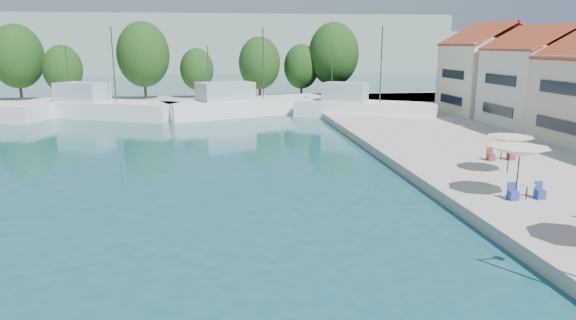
{
  "coord_description": "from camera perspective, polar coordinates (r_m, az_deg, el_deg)",
  "views": [
    {
      "loc": [
        -4.96,
        -1.6,
        7.89
      ],
      "look_at": [
        -1.35,
        26.0,
        1.61
      ],
      "focal_mm": 32.0,
      "sensor_mm": 36.0,
      "label": 1
    }
  ],
  "objects": [
    {
      "name": "trawler_03",
      "position": [
        59.34,
        -4.82,
        6.06
      ],
      "size": [
        19.71,
        11.91,
        10.2
      ],
      "rotation": [
        0.0,
        0.0,
        0.39
      ],
      "color": "white",
      "rests_on": "ground"
    },
    {
      "name": "umbrella_white",
      "position": [
        27.04,
        24.37,
        0.81
      ],
      "size": [
        2.79,
        2.79,
        2.5
      ],
      "color": "black",
      "rests_on": "quay_right"
    },
    {
      "name": "tree_02",
      "position": [
        77.68,
        -27.89,
        10.14
      ],
      "size": [
        6.74,
        6.74,
        9.98
      ],
      "color": "#3F2B19",
      "rests_on": "quay_far"
    },
    {
      "name": "tree_03",
      "position": [
        72.92,
        -23.76,
        9.22
      ],
      "size": [
        4.91,
        4.91,
        7.27
      ],
      "color": "#3F2B19",
      "rests_on": "quay_far"
    },
    {
      "name": "trawler_02",
      "position": [
        60.63,
        -20.18,
        5.47
      ],
      "size": [
        17.41,
        11.01,
        10.2
      ],
      "rotation": [
        0.0,
        0.0,
        -0.42
      ],
      "color": "silver",
      "rests_on": "ground"
    },
    {
      "name": "tree_08",
      "position": [
        73.43,
        5.08,
        11.64
      ],
      "size": [
        7.01,
        7.01,
        10.38
      ],
      "color": "#3F2B19",
      "rests_on": "quay_far"
    },
    {
      "name": "cafe_table_02",
      "position": [
        27.25,
        24.97,
        -3.41
      ],
      "size": [
        1.82,
        0.7,
        0.76
      ],
      "color": "black",
      "rests_on": "quay_right"
    },
    {
      "name": "trawler_04",
      "position": [
        57.24,
        8.2,
        5.73
      ],
      "size": [
        15.5,
        10.67,
        10.2
      ],
      "rotation": [
        0.0,
        0.0,
        -0.48
      ],
      "color": "white",
      "rests_on": "ground"
    },
    {
      "name": "tree_05",
      "position": [
        73.3,
        -10.1,
        9.9
      ],
      "size": [
        4.62,
        4.62,
        6.84
      ],
      "color": "#3F2B19",
      "rests_on": "quay_far"
    },
    {
      "name": "hill_east",
      "position": [
        187.1,
        6.59,
        12.04
      ],
      "size": [
        140.0,
        40.0,
        12.0
      ],
      "primitive_type": "cube",
      "color": "gray",
      "rests_on": "ground"
    },
    {
      "name": "cafe_table_03",
      "position": [
        35.76,
        22.58,
        0.43
      ],
      "size": [
        1.82,
        0.7,
        0.76
      ],
      "color": "black",
      "rests_on": "quay_right"
    },
    {
      "name": "tree_04",
      "position": [
        73.15,
        -15.79,
        11.21
      ],
      "size": [
        6.99,
        6.99,
        10.35
      ],
      "color": "#3F2B19",
      "rests_on": "quay_far"
    },
    {
      "name": "umbrella_cream",
      "position": [
        32.15,
        23.45,
        1.98
      ],
      "size": [
        2.61,
        2.61,
        2.14
      ],
      "color": "black",
      "rests_on": "quay_right"
    },
    {
      "name": "tree_07",
      "position": [
        73.61,
        1.5,
        10.34
      ],
      "size": [
        4.99,
        4.99,
        7.38
      ],
      "color": "#3F2B19",
      "rests_on": "quay_far"
    },
    {
      "name": "building_06",
      "position": [
        60.1,
        21.67,
        9.54
      ],
      "size": [
        9.0,
        8.8,
        10.2
      ],
      "color": "beige",
      "rests_on": "quay_right"
    },
    {
      "name": "tree_06",
      "position": [
        70.97,
        -3.18,
        10.7
      ],
      "size": [
        5.66,
        5.66,
        8.38
      ],
      "color": "#3F2B19",
      "rests_on": "quay_far"
    },
    {
      "name": "building_05",
      "position": [
        52.41,
        26.41,
        8.53
      ],
      "size": [
        8.4,
        8.8,
        9.7
      ],
      "color": "silver",
      "rests_on": "quay_right"
    },
    {
      "name": "quay_far",
      "position": [
        69.09,
        -10.0,
        6.21
      ],
      "size": [
        90.0,
        16.0,
        0.6
      ],
      "primitive_type": "cube",
      "color": "#ACA49B",
      "rests_on": "ground"
    },
    {
      "name": "hill_west",
      "position": [
        163.53,
        -16.66,
        12.23
      ],
      "size": [
        180.0,
        40.0,
        16.0
      ],
      "primitive_type": "cube",
      "color": "gray",
      "rests_on": "ground"
    }
  ]
}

